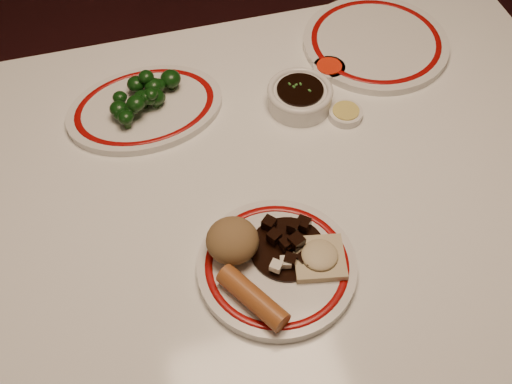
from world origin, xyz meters
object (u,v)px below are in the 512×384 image
object	(u,v)px
dining_table	(287,210)
fried_wonton	(319,257)
stirfry_heap	(289,245)
soy_bowl	(300,97)
main_plate	(277,267)
spring_roll	(253,298)
broccoli_pile	(144,96)
rice_mound	(232,240)
broccoli_plate	(145,108)

from	to	relation	value
dining_table	fried_wonton	distance (m)	0.22
stirfry_heap	soy_bowl	size ratio (longest dim) A/B	0.98
main_plate	spring_roll	xyz separation A→B (m)	(-0.05, -0.05, 0.02)
main_plate	spring_roll	size ratio (longest dim) A/B	2.51
main_plate	stirfry_heap	bearing A→B (deg)	41.21
fried_wonton	broccoli_pile	bearing A→B (deg)	116.05
broccoli_pile	soy_bowl	size ratio (longest dim) A/B	1.17
spring_roll	broccoli_pile	world-z (taller)	broccoli_pile
dining_table	rice_mound	distance (m)	0.23
broccoli_pile	broccoli_plate	bearing A→B (deg)	-168.86
rice_mound	broccoli_plate	bearing A→B (deg)	102.54
spring_roll	fried_wonton	world-z (taller)	spring_roll
dining_table	broccoli_pile	distance (m)	0.34
dining_table	fried_wonton	world-z (taller)	fried_wonton
broccoli_pile	main_plate	bearing A→B (deg)	-71.18
fried_wonton	dining_table	bearing A→B (deg)	87.42
dining_table	spring_roll	distance (m)	0.29
rice_mound	spring_roll	size ratio (longest dim) A/B	0.68
fried_wonton	broccoli_pile	size ratio (longest dim) A/B	0.65
main_plate	broccoli_plate	distance (m)	0.42
fried_wonton	soy_bowl	world-z (taller)	same
dining_table	broccoli_pile	world-z (taller)	broccoli_pile
main_plate	broccoli_plate	xyz separation A→B (m)	(-0.14, 0.40, -0.00)
main_plate	stirfry_heap	xyz separation A→B (m)	(0.03, 0.02, 0.02)
rice_mound	stirfry_heap	xyz separation A→B (m)	(0.09, -0.02, -0.02)
main_plate	broccoli_pile	world-z (taller)	broccoli_pile
broccoli_plate	soy_bowl	world-z (taller)	soy_bowl
dining_table	spring_roll	bearing A→B (deg)	-119.62
spring_roll	stirfry_heap	distance (m)	0.11
dining_table	broccoli_plate	distance (m)	0.33
dining_table	broccoli_plate	bearing A→B (deg)	132.50
main_plate	spring_roll	distance (m)	0.08
main_plate	broccoli_pile	bearing A→B (deg)	108.82
broccoli_plate	stirfry_heap	bearing A→B (deg)	-66.35
stirfry_heap	soy_bowl	world-z (taller)	stirfry_heap
stirfry_heap	broccoli_plate	distance (m)	0.41
soy_bowl	spring_roll	bearing A→B (deg)	-117.09
rice_mound	spring_roll	xyz separation A→B (m)	(0.01, -0.10, -0.01)
stirfry_heap	main_plate	bearing A→B (deg)	-138.79
spring_roll	broccoli_pile	xyz separation A→B (m)	(-0.08, 0.45, 0.01)
spring_roll	soy_bowl	distance (m)	0.44
main_plate	broccoli_pile	size ratio (longest dim) A/B	2.13
rice_mound	broccoli_pile	world-z (taller)	rice_mound
soy_bowl	broccoli_pile	bearing A→B (deg)	167.47
rice_mound	soy_bowl	xyz separation A→B (m)	(0.21, 0.30, -0.03)
rice_mound	stirfry_heap	distance (m)	0.09
spring_roll	broccoli_pile	distance (m)	0.46
spring_roll	fried_wonton	xyz separation A→B (m)	(0.12, 0.04, -0.01)
broccoli_pile	soy_bowl	world-z (taller)	broccoli_pile
rice_mound	spring_roll	world-z (taller)	rice_mound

